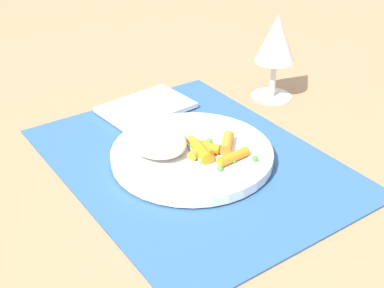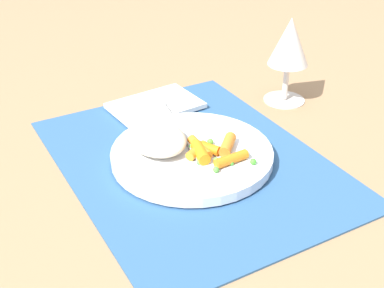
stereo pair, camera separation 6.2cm
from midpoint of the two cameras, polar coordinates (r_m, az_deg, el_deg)
The scene contains 9 objects.
ground_plane at distance 0.77m, azimuth 2.31°, elevation -2.02°, with size 2.40×2.40×0.00m, color #997551.
placemat at distance 0.77m, azimuth 2.31°, elevation -1.83°, with size 0.45×0.35×0.01m, color #2D5684.
plate at distance 0.76m, azimuth 2.33°, elevation -1.18°, with size 0.23×0.23×0.01m, color white.
rice_mound at distance 0.76m, azimuth -1.50°, elevation 0.56°, with size 0.10×0.08×0.03m, color beige.
carrot_portion at distance 0.74m, azimuth 4.38°, elevation -0.74°, with size 0.08×0.09×0.02m.
pea_scatter at distance 0.74m, azimuth 5.20°, elevation -1.06°, with size 0.09×0.08×0.01m.
fork at distance 0.79m, azimuth 1.24°, elevation 0.97°, with size 0.21×0.05×0.01m.
wine_glass at distance 0.92m, azimuth 12.34°, elevation 10.30°, with size 0.07×0.07×0.15m.
napkin at distance 0.90m, azimuth -1.99°, elevation 4.11°, with size 0.10×0.15×0.01m, color white.
Camera 2 is at (0.56, -0.32, 0.42)m, focal length 49.73 mm.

